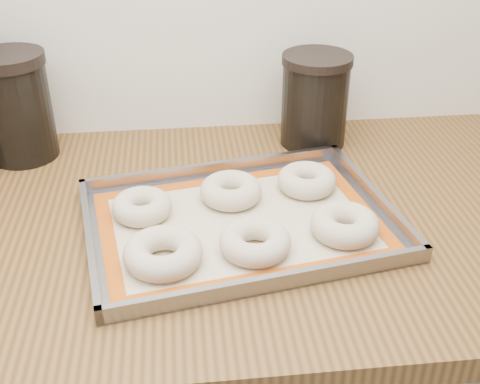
{
  "coord_description": "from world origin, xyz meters",
  "views": [
    {
      "loc": [
        0.03,
        0.88,
        1.42
      ],
      "look_at": [
        0.11,
        1.64,
        0.96
      ],
      "focal_mm": 45.0,
      "sensor_mm": 36.0,
      "label": 1
    }
  ],
  "objects": [
    {
      "name": "countertop",
      "position": [
        0.0,
        1.68,
        0.88
      ],
      "size": [
        3.06,
        0.68,
        0.04
      ],
      "primitive_type": "cube",
      "color": "brown",
      "rests_on": "cabinet"
    },
    {
      "name": "baking_tray",
      "position": [
        0.11,
        1.64,
        0.91
      ],
      "size": [
        0.51,
        0.4,
        0.03
      ],
      "rotation": [
        0.0,
        0.0,
        0.17
      ],
      "color": "gray",
      "rests_on": "countertop"
    },
    {
      "name": "baking_mat",
      "position": [
        0.11,
        1.64,
        0.9
      ],
      "size": [
        0.46,
        0.36,
        0.0
      ],
      "rotation": [
        0.0,
        0.0,
        0.17
      ],
      "color": "#C6B793",
      "rests_on": "baking_tray"
    },
    {
      "name": "bagel_front_left",
      "position": [
        -0.01,
        1.55,
        0.92
      ],
      "size": [
        0.12,
        0.12,
        0.04
      ],
      "primitive_type": "torus",
      "rotation": [
        0.0,
        0.0,
        0.06
      ],
      "color": "#BFAD94",
      "rests_on": "baking_mat"
    },
    {
      "name": "bagel_front_mid",
      "position": [
        0.12,
        1.56,
        0.92
      ],
      "size": [
        0.11,
        0.11,
        0.03
      ],
      "primitive_type": "torus",
      "rotation": [
        0.0,
        0.0,
        -0.03
      ],
      "color": "#BFAD94",
      "rests_on": "baking_mat"
    },
    {
      "name": "bagel_front_right",
      "position": [
        0.26,
        1.59,
        0.92
      ],
      "size": [
        0.12,
        0.12,
        0.04
      ],
      "primitive_type": "torus",
      "rotation": [
        0.0,
        0.0,
        -0.17
      ],
      "color": "#BFAD94",
      "rests_on": "baking_mat"
    },
    {
      "name": "bagel_back_left",
      "position": [
        -0.04,
        1.67,
        0.92
      ],
      "size": [
        0.12,
        0.12,
        0.03
      ],
      "primitive_type": "torus",
      "rotation": [
        0.0,
        0.0,
        0.37
      ],
      "color": "#BFAD94",
      "rests_on": "baking_mat"
    },
    {
      "name": "bagel_back_mid",
      "position": [
        0.1,
        1.7,
        0.92
      ],
      "size": [
        0.12,
        0.12,
        0.04
      ],
      "primitive_type": "torus",
      "rotation": [
        0.0,
        0.0,
        0.28
      ],
      "color": "#BFAD94",
      "rests_on": "baking_mat"
    },
    {
      "name": "bagel_back_right",
      "position": [
        0.23,
        1.72,
        0.92
      ],
      "size": [
        0.12,
        0.12,
        0.04
      ],
      "primitive_type": "torus",
      "rotation": [
        0.0,
        0.0,
        0.28
      ],
      "color": "#BFAD94",
      "rests_on": "baking_mat"
    },
    {
      "name": "canister_mid",
      "position": [
        -0.26,
        1.91,
        1.0
      ],
      "size": [
        0.13,
        0.13,
        0.2
      ],
      "color": "black",
      "rests_on": "countertop"
    },
    {
      "name": "canister_right",
      "position": [
        0.28,
        1.91,
        0.99
      ],
      "size": [
        0.13,
        0.13,
        0.17
      ],
      "color": "black",
      "rests_on": "countertop"
    }
  ]
}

